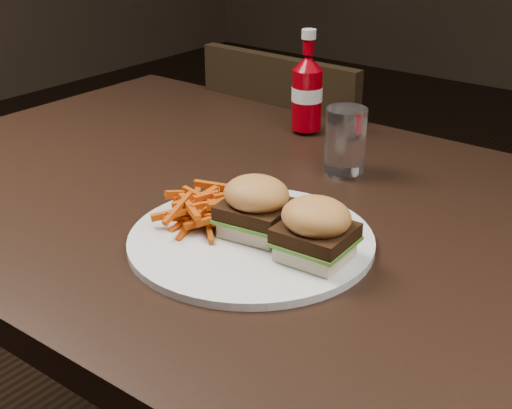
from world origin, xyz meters
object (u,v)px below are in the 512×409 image
Objects in this scene: dining_table at (248,209)px; ketchup_bottle at (307,100)px; plate at (251,240)px; tumbler at (345,140)px; chair_far at (322,218)px.

ketchup_bottle is at bearing 107.83° from dining_table.
tumbler is at bearing 96.17° from plate.
ketchup_bottle is at bearing 141.00° from tumbler.
ketchup_bottle is (-0.18, 0.39, 0.06)m from plate.
plate is at bearing -49.81° from dining_table.
dining_table reaches higher than chair_far.
dining_table is 0.31m from ketchup_bottle.
dining_table is at bearing 113.32° from chair_far.
ketchup_bottle is (-0.09, 0.28, 0.08)m from dining_table.
tumbler is at bearing 67.50° from dining_table.
plate reaches higher than chair_far.
plate is 0.27m from tumbler.
dining_table is at bearing -112.50° from tumbler.
chair_far is 0.49m from ketchup_bottle.
dining_table is at bearing 130.19° from plate.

